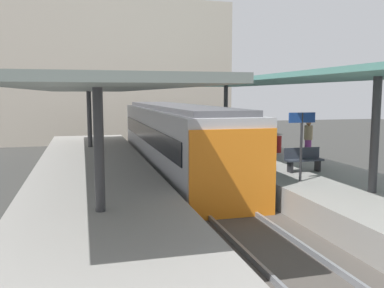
{
  "coord_description": "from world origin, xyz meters",
  "views": [
    {
      "loc": [
        -4.15,
        -14.8,
        3.78
      ],
      "look_at": [
        0.09,
        1.22,
        1.79
      ],
      "focal_mm": 38.8,
      "sensor_mm": 36.0,
      "label": 1
    }
  ],
  "objects_px": {
    "passenger_mid_platform": "(308,139)",
    "platform_sign": "(302,131)",
    "litter_bin": "(277,144)",
    "passenger_near_bench": "(229,133)",
    "platform_bench": "(303,159)",
    "commuter_train": "(174,138)"
  },
  "relations": [
    {
      "from": "passenger_mid_platform",
      "to": "platform_sign",
      "type": "bearing_deg",
      "value": -122.95
    },
    {
      "from": "litter_bin",
      "to": "passenger_near_bench",
      "type": "bearing_deg",
      "value": 131.73
    },
    {
      "from": "platform_bench",
      "to": "passenger_mid_platform",
      "type": "bearing_deg",
      "value": 56.77
    },
    {
      "from": "passenger_near_bench",
      "to": "passenger_mid_platform",
      "type": "xyz_separation_m",
      "value": [
        2.22,
        -3.99,
        0.03
      ]
    },
    {
      "from": "platform_sign",
      "to": "passenger_mid_platform",
      "type": "relative_size",
      "value": 1.33
    },
    {
      "from": "passenger_near_bench",
      "to": "passenger_mid_platform",
      "type": "distance_m",
      "value": 4.57
    },
    {
      "from": "commuter_train",
      "to": "litter_bin",
      "type": "height_order",
      "value": "commuter_train"
    },
    {
      "from": "passenger_near_bench",
      "to": "litter_bin",
      "type": "bearing_deg",
      "value": -48.27
    },
    {
      "from": "commuter_train",
      "to": "litter_bin",
      "type": "relative_size",
      "value": 19.84
    },
    {
      "from": "commuter_train",
      "to": "passenger_near_bench",
      "type": "xyz_separation_m",
      "value": [
        3.09,
        1.07,
        0.1
      ]
    },
    {
      "from": "litter_bin",
      "to": "passenger_mid_platform",
      "type": "xyz_separation_m",
      "value": [
        0.47,
        -2.04,
        0.46
      ]
    },
    {
      "from": "platform_sign",
      "to": "passenger_mid_platform",
      "type": "bearing_deg",
      "value": 57.05
    },
    {
      "from": "passenger_near_bench",
      "to": "platform_bench",
      "type": "bearing_deg",
      "value": -86.32
    },
    {
      "from": "commuter_train",
      "to": "platform_bench",
      "type": "distance_m",
      "value": 6.66
    },
    {
      "from": "platform_bench",
      "to": "passenger_mid_platform",
      "type": "xyz_separation_m",
      "value": [
        1.78,
        2.72,
        0.39
      ]
    },
    {
      "from": "platform_sign",
      "to": "litter_bin",
      "type": "xyz_separation_m",
      "value": [
        2.28,
        6.28,
        -1.22
      ]
    },
    {
      "from": "platform_sign",
      "to": "passenger_near_bench",
      "type": "bearing_deg",
      "value": 86.28
    },
    {
      "from": "platform_bench",
      "to": "platform_sign",
      "type": "height_order",
      "value": "platform_sign"
    },
    {
      "from": "commuter_train",
      "to": "passenger_near_bench",
      "type": "height_order",
      "value": "commuter_train"
    },
    {
      "from": "commuter_train",
      "to": "passenger_mid_platform",
      "type": "distance_m",
      "value": 6.06
    },
    {
      "from": "litter_bin",
      "to": "platform_bench",
      "type": "bearing_deg",
      "value": -105.4
    },
    {
      "from": "passenger_mid_platform",
      "to": "platform_bench",
      "type": "bearing_deg",
      "value": -123.23
    }
  ]
}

